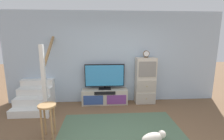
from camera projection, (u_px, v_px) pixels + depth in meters
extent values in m
cube|color=#A8BCD1|center=(114.00, 58.00, 4.93)|extent=(6.40, 0.12, 2.70)
cube|color=#4C664C|center=(121.00, 134.00, 3.38)|extent=(2.60, 1.80, 0.01)
cube|color=#BCB29E|center=(105.00, 96.00, 4.88)|extent=(1.33, 0.36, 0.45)
cube|color=#2D4784|center=(93.00, 100.00, 4.68)|extent=(0.56, 0.02, 0.27)
cube|color=#70387F|center=(117.00, 100.00, 4.72)|extent=(0.56, 0.02, 0.27)
cube|color=black|center=(105.00, 93.00, 4.66)|extent=(0.60, 0.02, 0.09)
cube|color=black|center=(105.00, 89.00, 4.85)|extent=(0.36, 0.22, 0.02)
cylinder|color=black|center=(105.00, 87.00, 4.84)|extent=(0.05, 0.05, 0.06)
cube|color=black|center=(105.00, 75.00, 4.77)|extent=(1.16, 0.05, 0.66)
cube|color=#338CCC|center=(105.00, 76.00, 4.74)|extent=(1.11, 0.01, 0.61)
cube|color=beige|center=(145.00, 81.00, 4.87)|extent=(0.58, 0.34, 1.38)
cube|color=#ADA497|center=(146.00, 99.00, 4.80)|extent=(0.53, 0.02, 0.32)
sphere|color=olive|center=(146.00, 99.00, 4.78)|extent=(0.03, 0.03, 0.03)
cube|color=#ADA497|center=(147.00, 86.00, 4.72)|extent=(0.53, 0.02, 0.32)
sphere|color=olive|center=(147.00, 86.00, 4.70)|extent=(0.03, 0.03, 0.03)
cube|color=gray|center=(147.00, 69.00, 4.62)|extent=(0.49, 0.02, 0.43)
cube|color=#4C3823|center=(146.00, 57.00, 4.72)|extent=(0.11, 0.08, 0.02)
cylinder|color=brown|center=(146.00, 54.00, 4.69)|extent=(0.18, 0.04, 0.18)
cylinder|color=silver|center=(146.00, 54.00, 4.67)|extent=(0.15, 0.01, 0.15)
cube|color=white|center=(28.00, 112.00, 4.12)|extent=(0.90, 0.26, 0.19)
cube|color=white|center=(32.00, 105.00, 4.36)|extent=(0.90, 0.26, 0.38)
cube|color=white|center=(36.00, 98.00, 4.59)|extent=(0.90, 0.26, 0.57)
cube|color=white|center=(39.00, 92.00, 4.83)|extent=(0.90, 0.26, 0.76)
cube|color=white|center=(42.00, 86.00, 5.06)|extent=(0.90, 0.26, 0.95)
cube|color=white|center=(44.00, 83.00, 3.87)|extent=(0.09, 0.09, 1.80)
cube|color=#9E7547|center=(50.00, 47.00, 4.35)|extent=(0.06, 1.33, 0.99)
cylinder|color=#A37A4C|center=(42.00, 124.00, 3.12)|extent=(0.04, 0.04, 0.65)
cylinder|color=#A37A4C|center=(52.00, 124.00, 3.13)|extent=(0.04, 0.04, 0.65)
cylinder|color=#A37A4C|center=(45.00, 120.00, 3.30)|extent=(0.04, 0.04, 0.65)
cylinder|color=#A37A4C|center=(54.00, 119.00, 3.31)|extent=(0.04, 0.04, 0.65)
cylinder|color=#A37A4C|center=(47.00, 106.00, 3.15)|extent=(0.34, 0.34, 0.03)
ellipsoid|color=beige|center=(152.00, 139.00, 3.04)|extent=(0.48, 0.31, 0.22)
sphere|color=beige|center=(162.00, 134.00, 3.10)|extent=(0.15, 0.15, 0.15)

